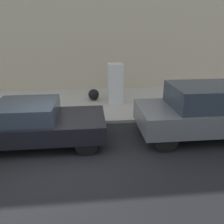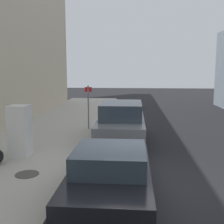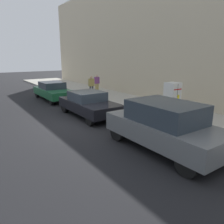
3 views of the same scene
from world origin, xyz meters
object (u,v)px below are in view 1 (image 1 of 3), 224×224
at_px(discarded_refrigerator, 115,83).
at_px(parked_sedan_dark, 34,123).
at_px(parked_suv_gray, 207,110).
at_px(trash_bag, 94,94).

xyz_separation_m(discarded_refrigerator, parked_sedan_dark, (3.50, -2.96, -0.33)).
bearing_deg(parked_suv_gray, trash_bag, -136.88).
bearing_deg(trash_bag, discarded_refrigerator, 66.41).
height_order(parked_sedan_dark, parked_suv_gray, parked_suv_gray).
bearing_deg(trash_bag, parked_sedan_dark, -26.15).
distance_m(discarded_refrigerator, parked_suv_gray, 4.40).
distance_m(trash_bag, parked_suv_gray, 5.42).
height_order(discarded_refrigerator, parked_sedan_dark, discarded_refrigerator).
relative_size(trash_bag, parked_sedan_dark, 0.12).
relative_size(discarded_refrigerator, trash_bag, 3.41).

